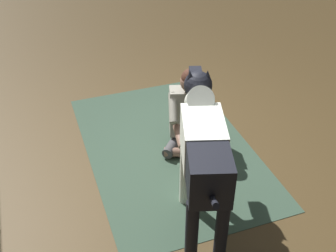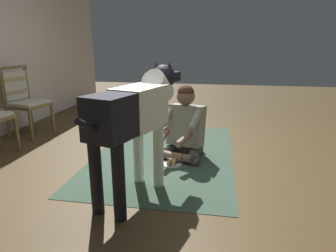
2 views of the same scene
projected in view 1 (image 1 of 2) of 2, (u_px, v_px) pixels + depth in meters
ground_plane at (171, 155)px, 4.17m from camera, size 12.97×12.97×0.00m
area_rug at (168, 147)px, 4.25m from camera, size 2.43×1.59×0.01m
person_sitting_on_floor at (190, 115)px, 4.13m from camera, size 0.69×0.59×0.84m
large_dog at (203, 148)px, 3.09m from camera, size 1.40×0.57×1.11m
hot_dog_on_plate at (192, 161)px, 4.05m from camera, size 0.22×0.22×0.06m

